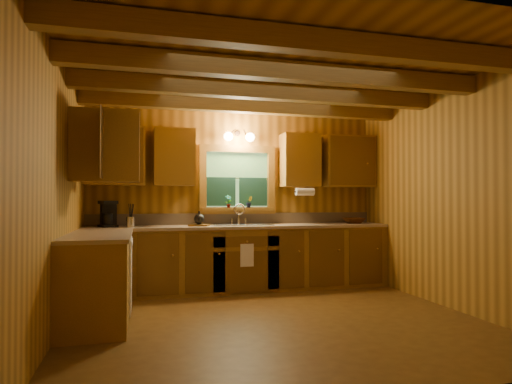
{
  "coord_description": "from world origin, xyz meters",
  "views": [
    {
      "loc": [
        -1.36,
        -4.36,
        1.25
      ],
      "look_at": [
        0.0,
        0.8,
        1.35
      ],
      "focal_mm": 30.62,
      "sensor_mm": 36.0,
      "label": 1
    }
  ],
  "objects": [
    {
      "name": "room",
      "position": [
        0.0,
        0.0,
        1.3
      ],
      "size": [
        4.2,
        4.2,
        4.2
      ],
      "color": "brown",
      "rests_on": "ground"
    },
    {
      "name": "ceiling_beams",
      "position": [
        0.0,
        0.0,
        2.49
      ],
      "size": [
        4.2,
        2.54,
        0.18
      ],
      "color": "brown",
      "rests_on": "room"
    },
    {
      "name": "base_cabinets",
      "position": [
        -0.49,
        1.28,
        0.43
      ],
      "size": [
        4.2,
        2.22,
        0.86
      ],
      "color": "brown",
      "rests_on": "ground"
    },
    {
      "name": "countertop",
      "position": [
        -0.48,
        1.29,
        0.88
      ],
      "size": [
        4.2,
        2.24,
        0.04
      ],
      "color": "tan",
      "rests_on": "base_cabinets"
    },
    {
      "name": "backsplash",
      "position": [
        0.0,
        1.89,
        0.98
      ],
      "size": [
        4.2,
        0.02,
        0.16
      ],
      "primitive_type": "cube",
      "color": "#9D8669",
      "rests_on": "room"
    },
    {
      "name": "dishwasher_panel",
      "position": [
        -1.47,
        0.68,
        0.43
      ],
      "size": [
        0.02,
        0.6,
        0.8
      ],
      "primitive_type": "cube",
      "color": "white",
      "rests_on": "base_cabinets"
    },
    {
      "name": "upper_cabinets",
      "position": [
        -0.56,
        1.42,
        1.84
      ],
      "size": [
        4.19,
        1.77,
        0.78
      ],
      "color": "brown",
      "rests_on": "room"
    },
    {
      "name": "window",
      "position": [
        0.0,
        1.87,
        1.53
      ],
      "size": [
        1.12,
        0.08,
        1.0
      ],
      "color": "brown",
      "rests_on": "room"
    },
    {
      "name": "window_sill",
      "position": [
        0.0,
        1.82,
        1.12
      ],
      "size": [
        1.06,
        0.14,
        0.04
      ],
      "primitive_type": "cube",
      "color": "brown",
      "rests_on": "room"
    },
    {
      "name": "wall_sconce",
      "position": [
        0.0,
        1.75,
        2.16
      ],
      "size": [
        0.45,
        0.21,
        0.17
      ],
      "color": "black",
      "rests_on": "room"
    },
    {
      "name": "paper_towel_roll",
      "position": [
        0.92,
        1.53,
        1.37
      ],
      "size": [
        0.27,
        0.11,
        0.11
      ],
      "primitive_type": "cylinder",
      "rotation": [
        0.0,
        1.57,
        0.0
      ],
      "color": "white",
      "rests_on": "upper_cabinets"
    },
    {
      "name": "dish_towel",
      "position": [
        0.0,
        1.26,
        0.52
      ],
      "size": [
        0.18,
        0.01,
        0.3
      ],
      "primitive_type": "cube",
      "color": "white",
      "rests_on": "base_cabinets"
    },
    {
      "name": "sink",
      "position": [
        0.0,
        1.6,
        0.86
      ],
      "size": [
        0.82,
        0.48,
        0.43
      ],
      "color": "silver",
      "rests_on": "countertop"
    },
    {
      "name": "coffee_maker",
      "position": [
        -1.78,
        1.65,
        1.07
      ],
      "size": [
        0.19,
        0.25,
        0.34
      ],
      "rotation": [
        0.0,
        0.0,
        0.43
      ],
      "color": "black",
      "rests_on": "countertop"
    },
    {
      "name": "utensil_crock",
      "position": [
        -1.49,
        1.54,
        0.97
      ],
      "size": [
        0.11,
        0.11,
        0.3
      ],
      "rotation": [
        0.0,
        0.0,
        0.36
      ],
      "color": "silver",
      "rests_on": "countertop"
    },
    {
      "name": "cutting_board",
      "position": [
        -0.6,
        1.53,
        0.91
      ],
      "size": [
        0.31,
        0.27,
        0.02
      ],
      "primitive_type": "cube",
      "rotation": [
        0.0,
        0.0,
        -0.39
      ],
      "color": "brown",
      "rests_on": "countertop"
    },
    {
      "name": "teakettle",
      "position": [
        -0.6,
        1.53,
        0.99
      ],
      "size": [
        0.14,
        0.14,
        0.18
      ],
      "rotation": [
        0.0,
        0.0,
        -0.34
      ],
      "color": "black",
      "rests_on": "cutting_board"
    },
    {
      "name": "wicker_basket",
      "position": [
        1.74,
        1.62,
        0.94
      ],
      "size": [
        0.38,
        0.38,
        0.08
      ],
      "primitive_type": "imported",
      "rotation": [
        0.0,
        0.0,
        -0.16
      ],
      "color": "#48230C",
      "rests_on": "countertop"
    },
    {
      "name": "potted_plant_left",
      "position": [
        -0.15,
        1.78,
        1.23
      ],
      "size": [
        0.12,
        0.09,
        0.19
      ],
      "primitive_type": "imported",
      "rotation": [
        0.0,
        0.0,
        0.32
      ],
      "color": "brown",
      "rests_on": "window_sill"
    },
    {
      "name": "potted_plant_right",
      "position": [
        0.17,
        1.82,
        1.22
      ],
      "size": [
        0.1,
        0.08,
        0.17
      ],
      "primitive_type": "imported",
      "rotation": [
        0.0,
        0.0,
        0.07
      ],
      "color": "brown",
      "rests_on": "window_sill"
    }
  ]
}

